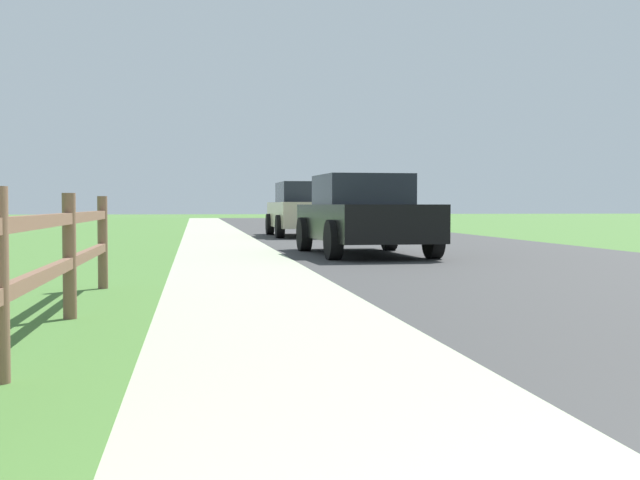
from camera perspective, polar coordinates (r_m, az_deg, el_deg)
ground_plane at (r=25.59m, az=-4.72°, el=0.26°), size 120.00×120.00×0.00m
road_asphalt at (r=28.01m, az=2.17°, el=0.46°), size 7.00×66.00×0.01m
curb_concrete at (r=27.56m, az=-11.23°, el=0.38°), size 6.00×66.00×0.01m
grass_verge at (r=27.68m, az=-14.33°, el=0.37°), size 5.00×66.00×0.00m
parked_suv_black at (r=16.04m, az=2.94°, el=1.68°), size 2.18×4.61×1.51m
parked_car_beige at (r=25.34m, az=-0.88°, el=2.07°), size 2.20×4.57×1.61m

